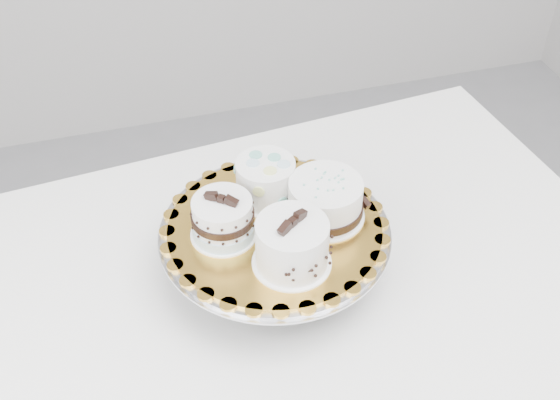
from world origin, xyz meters
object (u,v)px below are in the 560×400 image
object	(u,v)px
cake_ribbon	(326,200)
cake_board	(275,227)
cake_stand	(275,242)
cake_banded	(223,219)
table	(278,317)
cake_swirl	(292,245)
cake_dots	(266,180)

from	to	relation	value
cake_ribbon	cake_board	bearing A→B (deg)	163.71
cake_stand	cake_ribbon	size ratio (longest dim) A/B	2.51
cake_banded	cake_board	bearing A→B (deg)	34.62
table	cake_swirl	bearing A→B (deg)	-87.89
cake_stand	cake_swirl	distance (m)	0.11
cake_swirl	cake_banded	xyz separation A→B (m)	(-0.08, 0.08, -0.01)
cake_board	cake_banded	distance (m)	0.09
cake_banded	cake_dots	xyz separation A→B (m)	(0.08, 0.07, 0.00)
cake_swirl	cake_ribbon	size ratio (longest dim) A/B	1.01
table	cake_board	world-z (taller)	cake_board
cake_dots	cake_ribbon	xyz separation A→B (m)	(0.08, -0.07, -0.00)
table	cake_swirl	distance (m)	0.22
table	cake_swirl	size ratio (longest dim) A/B	8.63
table	cake_dots	xyz separation A→B (m)	(0.01, 0.10, 0.22)
table	cake_stand	world-z (taller)	cake_stand
cake_stand	cake_board	xyz separation A→B (m)	(0.00, 0.00, 0.03)
table	cake_board	bearing A→B (deg)	77.26
cake_board	cake_dots	world-z (taller)	cake_dots
cake_stand	cake_banded	bearing A→B (deg)	176.68
cake_board	cake_banded	bearing A→B (deg)	176.68
cake_dots	cake_ribbon	world-z (taller)	cake_dots
table	cake_ribbon	world-z (taller)	cake_ribbon
cake_banded	cake_ribbon	xyz separation A→B (m)	(0.16, -0.00, -0.00)
cake_swirl	cake_board	bearing A→B (deg)	57.11
cake_swirl	cake_banded	size ratio (longest dim) A/B	1.15
table	cake_board	size ratio (longest dim) A/B	3.80
cake_board	cake_banded	xyz separation A→B (m)	(-0.08, 0.00, 0.03)
cake_board	cake_dots	bearing A→B (deg)	85.93
cake_board	table	bearing A→B (deg)	-97.17
cake_swirl	cake_dots	bearing A→B (deg)	54.27
cake_banded	cake_ribbon	bearing A→B (deg)	37.23
cake_dots	table	bearing A→B (deg)	-71.03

